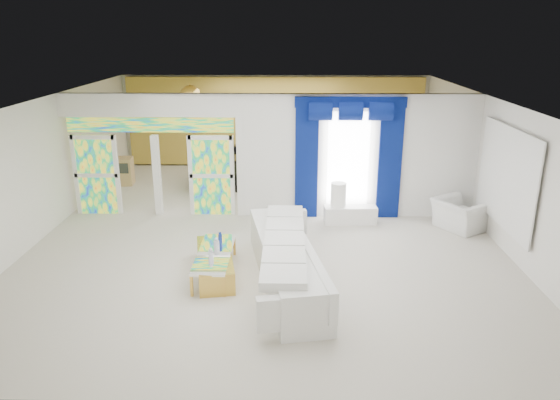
{
  "coord_description": "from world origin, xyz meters",
  "views": [
    {
      "loc": [
        0.49,
        -11.45,
        4.46
      ],
      "look_at": [
        0.3,
        -1.2,
        1.1
      ],
      "focal_mm": 33.79,
      "sensor_mm": 36.0,
      "label": 1
    }
  ],
  "objects_px": {
    "armchair": "(460,215)",
    "grand_piano": "(223,168)",
    "console_table": "(350,215)",
    "white_sofa": "(286,263)",
    "coffee_table": "(215,264)"
  },
  "relations": [
    {
      "from": "white_sofa",
      "to": "console_table",
      "type": "height_order",
      "value": "white_sofa"
    },
    {
      "from": "console_table",
      "to": "white_sofa",
      "type": "bearing_deg",
      "value": -115.99
    },
    {
      "from": "coffee_table",
      "to": "white_sofa",
      "type": "bearing_deg",
      "value": -12.53
    },
    {
      "from": "white_sofa",
      "to": "armchair",
      "type": "bearing_deg",
      "value": 24.1
    },
    {
      "from": "coffee_table",
      "to": "grand_piano",
      "type": "height_order",
      "value": "grand_piano"
    },
    {
      "from": "white_sofa",
      "to": "coffee_table",
      "type": "xyz_separation_m",
      "value": [
        -1.35,
        0.3,
        -0.17
      ]
    },
    {
      "from": "coffee_table",
      "to": "armchair",
      "type": "height_order",
      "value": "armchair"
    },
    {
      "from": "grand_piano",
      "to": "coffee_table",
      "type": "bearing_deg",
      "value": -79.49
    },
    {
      "from": "armchair",
      "to": "console_table",
      "type": "bearing_deg",
      "value": 49.73
    },
    {
      "from": "white_sofa",
      "to": "coffee_table",
      "type": "height_order",
      "value": "white_sofa"
    },
    {
      "from": "console_table",
      "to": "armchair",
      "type": "bearing_deg",
      "value": -7.67
    },
    {
      "from": "armchair",
      "to": "grand_piano",
      "type": "distance_m",
      "value": 7.01
    },
    {
      "from": "white_sofa",
      "to": "grand_piano",
      "type": "relative_size",
      "value": 2.17
    },
    {
      "from": "coffee_table",
      "to": "armchair",
      "type": "relative_size",
      "value": 1.75
    },
    {
      "from": "grand_piano",
      "to": "console_table",
      "type": "bearing_deg",
      "value": -39.14
    }
  ]
}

